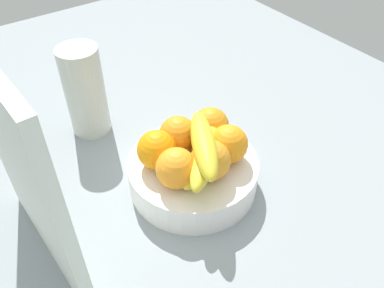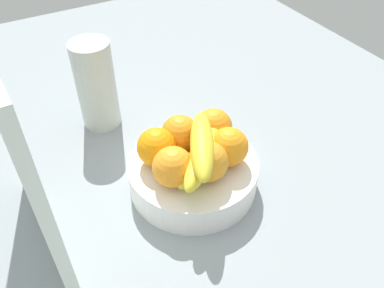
{
  "view_description": "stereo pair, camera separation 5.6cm",
  "coord_description": "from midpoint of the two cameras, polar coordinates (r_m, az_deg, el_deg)",
  "views": [
    {
      "loc": [
        -42.21,
        29.21,
        57.04
      ],
      "look_at": [
        0.37,
        -1.23,
        9.99
      ],
      "focal_mm": 37.61,
      "sensor_mm": 36.0,
      "label": 1
    },
    {
      "loc": [
        -45.23,
        24.47,
        57.04
      ],
      "look_at": [
        0.37,
        -1.23,
        9.99
      ],
      "focal_mm": 37.61,
      "sensor_mm": 36.0,
      "label": 2
    }
  ],
  "objects": [
    {
      "name": "orange_top_stack",
      "position": [
        0.75,
        5.21,
        2.32
      ],
      "size": [
        7.05,
        7.05,
        7.05
      ],
      "primitive_type": "sphere",
      "color": "orange",
      "rests_on": "fruit_bowl"
    },
    {
      "name": "fruit_bowl",
      "position": [
        0.75,
        2.14,
        -4.05
      ],
      "size": [
        23.89,
        23.89,
        5.99
      ],
      "primitive_type": "cylinder",
      "color": "white",
      "rests_on": "ground_plane"
    },
    {
      "name": "orange_back_left",
      "position": [
        0.68,
        4.65,
        -2.61
      ],
      "size": [
        7.05,
        7.05,
        7.05
      ],
      "primitive_type": "sphere",
      "color": "orange",
      "rests_on": "fruit_bowl"
    },
    {
      "name": "orange_back_right",
      "position": [
        0.71,
        7.49,
        -0.47
      ],
      "size": [
        7.05,
        7.05,
        7.05
      ],
      "primitive_type": "sphere",
      "color": "orange",
      "rests_on": "fruit_bowl"
    },
    {
      "name": "orange_front_right",
      "position": [
        0.7,
        -2.76,
        -0.55
      ],
      "size": [
        7.05,
        7.05,
        7.05
      ],
      "primitive_type": "sphere",
      "color": "orange",
      "rests_on": "fruit_bowl"
    },
    {
      "name": "orange_center",
      "position": [
        0.67,
        -0.31,
        -3.36
      ],
      "size": [
        7.05,
        7.05,
        7.05
      ],
      "primitive_type": "sphere",
      "color": "orange",
      "rests_on": "fruit_bowl"
    },
    {
      "name": "cutting_board",
      "position": [
        0.6,
        -20.8,
        -2.23
      ],
      "size": [
        28.05,
        3.0,
        36.0
      ],
      "primitive_type": "cube",
      "rotation": [
        0.0,
        0.0,
        0.04
      ],
      "color": "white",
      "rests_on": "ground_plane"
    },
    {
      "name": "banana_bunch",
      "position": [
        0.68,
        4.25,
        -1.45
      ],
      "size": [
        16.84,
        18.0,
        8.4
      ],
      "color": "yellow",
      "rests_on": "fruit_bowl"
    },
    {
      "name": "thermos_tumbler",
      "position": [
        0.87,
        -11.64,
        8.12
      ],
      "size": [
        8.32,
        8.32,
        19.55
      ],
      "primitive_type": "cylinder",
      "color": "beige",
      "rests_on": "ground_plane"
    },
    {
      "name": "orange_front_left",
      "position": [
        0.73,
        0.48,
        1.35
      ],
      "size": [
        7.05,
        7.05,
        7.05
      ],
      "primitive_type": "sphere",
      "color": "orange",
      "rests_on": "fruit_bowl"
    },
    {
      "name": "ground_plane",
      "position": [
        0.78,
        1.42,
        -6.84
      ],
      "size": [
        180.0,
        140.0,
        3.0
      ],
      "primitive_type": "cube",
      "color": "gray"
    }
  ]
}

